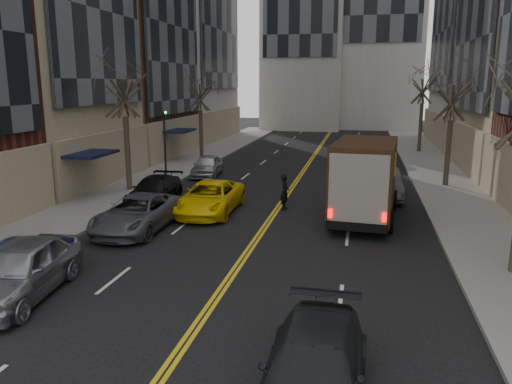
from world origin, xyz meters
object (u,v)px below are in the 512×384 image
(observer_sedan, at_px, (314,370))
(pedestrian, at_px, (285,192))
(ups_truck, at_px, (365,180))
(taxi, at_px, (210,198))

(observer_sedan, bearing_deg, pedestrian, 101.97)
(ups_truck, xyz_separation_m, pedestrian, (-3.75, 1.12, -0.95))
(taxi, height_order, pedestrian, pedestrian)
(observer_sedan, bearing_deg, taxi, 115.94)
(observer_sedan, distance_m, taxi, 14.72)
(observer_sedan, height_order, taxi, taxi)
(observer_sedan, bearing_deg, ups_truck, 87.20)
(ups_truck, xyz_separation_m, taxi, (-7.11, -0.22, -1.09))
(ups_truck, bearing_deg, pedestrian, 168.37)
(pedestrian, bearing_deg, ups_truck, -104.90)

